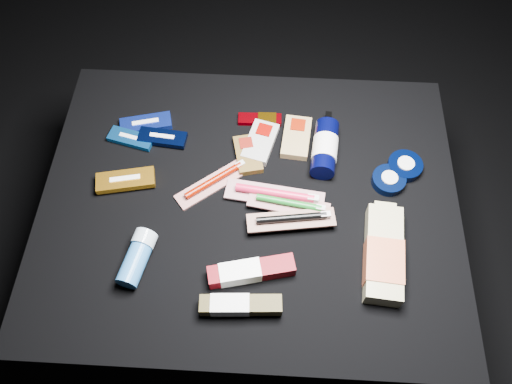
{
  "coord_description": "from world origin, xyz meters",
  "views": [
    {
      "loc": [
        0.05,
        -0.57,
        1.42
      ],
      "look_at": [
        0.01,
        0.01,
        0.42
      ],
      "focal_mm": 35.0,
      "sensor_mm": 36.0,
      "label": 1
    }
  ],
  "objects_px": {
    "lotion_bottle": "(325,148)",
    "deodorant_stick": "(137,257)",
    "toothpaste_carton_red": "(247,272)",
    "bodywash_bottle": "(383,256)"
  },
  "relations": [
    {
      "from": "bodywash_bottle",
      "to": "lotion_bottle",
      "type": "bearing_deg",
      "value": 119.34
    },
    {
      "from": "deodorant_stick",
      "to": "lotion_bottle",
      "type": "bearing_deg",
      "value": 48.98
    },
    {
      "from": "lotion_bottle",
      "to": "bodywash_bottle",
      "type": "height_order",
      "value": "lotion_bottle"
    },
    {
      "from": "lotion_bottle",
      "to": "deodorant_stick",
      "type": "distance_m",
      "value": 0.51
    },
    {
      "from": "lotion_bottle",
      "to": "deodorant_stick",
      "type": "height_order",
      "value": "lotion_bottle"
    },
    {
      "from": "lotion_bottle",
      "to": "toothpaste_carton_red",
      "type": "height_order",
      "value": "lotion_bottle"
    },
    {
      "from": "bodywash_bottle",
      "to": "toothpaste_carton_red",
      "type": "relative_size",
      "value": 1.24
    },
    {
      "from": "deodorant_stick",
      "to": "toothpaste_carton_red",
      "type": "relative_size",
      "value": 0.69
    },
    {
      "from": "lotion_bottle",
      "to": "bodywash_bottle",
      "type": "relative_size",
      "value": 0.82
    },
    {
      "from": "lotion_bottle",
      "to": "bodywash_bottle",
      "type": "bearing_deg",
      "value": -59.57
    }
  ]
}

